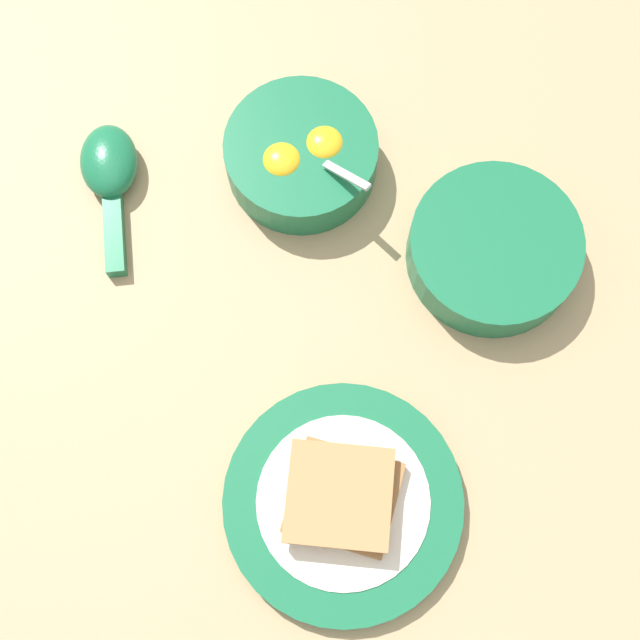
# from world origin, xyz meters

# --- Properties ---
(ground_plane) EXTENTS (3.00, 3.00, 0.00)m
(ground_plane) POSITION_xyz_m (0.00, 0.00, 0.00)
(ground_plane) COLOR tan
(egg_bowl) EXTENTS (0.14, 0.14, 0.07)m
(egg_bowl) POSITION_xyz_m (0.03, 0.19, 0.02)
(egg_bowl) COLOR #196B42
(egg_bowl) RESTS_ON ground_plane
(toast_plate) EXTENTS (0.20, 0.20, 0.02)m
(toast_plate) POSITION_xyz_m (0.06, -0.12, 0.01)
(toast_plate) COLOR #196B42
(toast_plate) RESTS_ON ground_plane
(toast_sandwich) EXTENTS (0.10, 0.10, 0.02)m
(toast_sandwich) POSITION_xyz_m (0.06, -0.12, 0.03)
(toast_sandwich) COLOR #9E7042
(toast_sandwich) RESTS_ON toast_plate
(soup_spoon) EXTENTS (0.06, 0.15, 0.03)m
(soup_spoon) POSITION_xyz_m (-0.15, 0.18, 0.02)
(soup_spoon) COLOR #196B42
(soup_spoon) RESTS_ON ground_plane
(congee_bowl) EXTENTS (0.15, 0.15, 0.04)m
(congee_bowl) POSITION_xyz_m (0.20, 0.10, 0.02)
(congee_bowl) COLOR #196B42
(congee_bowl) RESTS_ON ground_plane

